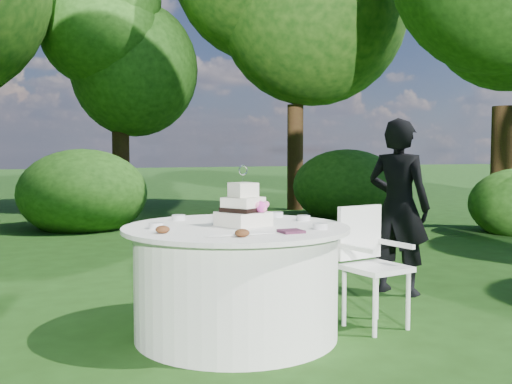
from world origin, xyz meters
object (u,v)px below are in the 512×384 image
napkins (291,231)px  chair (369,256)px  table (236,280)px  cake (244,210)px  guest (398,207)px

napkins → chair: (0.79, 0.30, -0.26)m
napkins → table: bearing=113.8°
table → napkins: bearing=-66.2°
napkins → table: (-0.20, 0.45, -0.39)m
napkins → cake: (-0.15, 0.43, 0.10)m
cake → table: bearing=149.1°
napkins → chair: size_ratio=0.16×
guest → cake: guest is taller
guest → chair: bearing=102.7°
cake → chair: (0.94, -0.12, -0.37)m
table → cake: size_ratio=3.71×
napkins → guest: guest is taller
guest → chair: 1.13m
napkins → table: napkins is taller
napkins → table: size_ratio=0.09×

